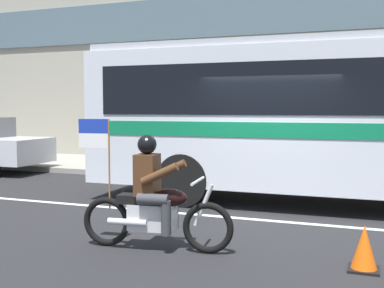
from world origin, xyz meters
name	(u,v)px	position (x,y,z in m)	size (l,w,h in m)	color
ground_plane	(268,213)	(0.00, 0.00, 0.00)	(60.00, 60.00, 0.00)	black
sidewalk_curb	(306,174)	(0.00, 5.10, 0.07)	(28.00, 3.80, 0.15)	gray
lane_center_stripe	(260,220)	(0.00, -0.60, 0.00)	(26.60, 0.14, 0.01)	silver
transit_bus	(377,110)	(1.83, 1.19, 1.88)	(11.34, 2.71, 3.22)	silver
motorcycle_with_rider	(154,201)	(-0.97, -2.82, 0.67)	(2.19, 0.66, 1.78)	black
fire_hydrant	(132,155)	(-4.96, 4.11, 0.52)	(0.22, 0.30, 0.75)	#4C8C3F
traffic_cone	(364,249)	(1.73, -2.72, 0.26)	(0.36, 0.36, 0.55)	#EA590F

